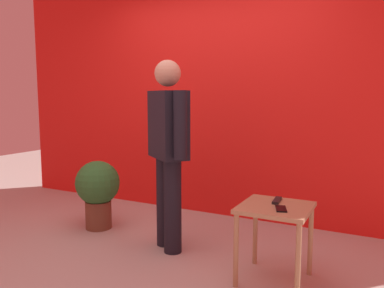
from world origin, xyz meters
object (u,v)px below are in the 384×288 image
at_px(standing_person, 168,145).
at_px(tv_remote, 277,200).
at_px(cell_phone, 281,209).
at_px(side_table, 275,218).
at_px(potted_plant, 98,189).

height_order(standing_person, tv_remote, standing_person).
bearing_deg(standing_person, cell_phone, -13.29).
height_order(cell_phone, tv_remote, tv_remote).
relative_size(side_table, tv_remote, 3.28).
distance_m(cell_phone, potted_plant, 1.98).
xyz_separation_m(standing_person, tv_remote, (0.96, -0.07, -0.34)).
bearing_deg(standing_person, potted_plant, 172.22).
relative_size(standing_person, cell_phone, 11.30).
height_order(tv_remote, potted_plant, potted_plant).
relative_size(cell_phone, potted_plant, 0.21).
bearing_deg(standing_person, tv_remote, -3.88).
xyz_separation_m(side_table, potted_plant, (-1.88, 0.29, -0.06)).
bearing_deg(standing_person, side_table, -9.75).
height_order(side_table, potted_plant, potted_plant).
distance_m(side_table, potted_plant, 1.91).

